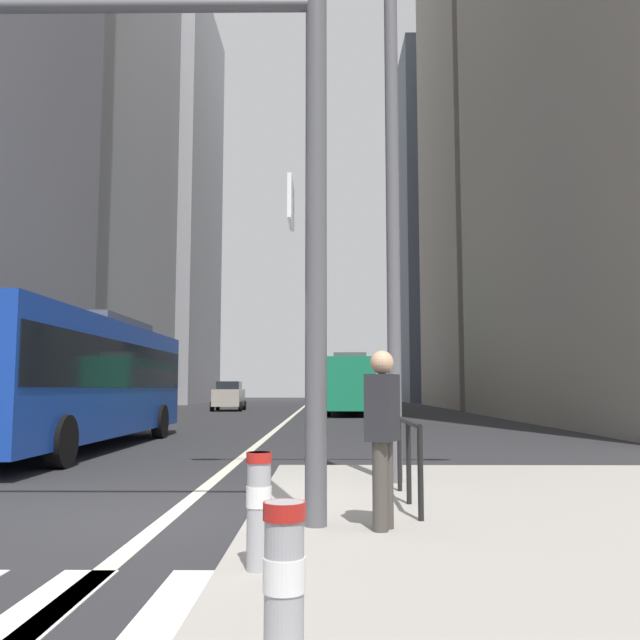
% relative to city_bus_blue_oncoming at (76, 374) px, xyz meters
% --- Properties ---
extents(ground_plane, '(160.00, 160.00, 0.00)m').
position_rel_city_bus_blue_oncoming_xyz_m(ground_plane, '(4.36, 11.45, -1.84)').
color(ground_plane, '#28282B').
extents(lane_centre_line, '(0.20, 80.00, 0.01)m').
position_rel_city_bus_blue_oncoming_xyz_m(lane_centre_line, '(4.36, 21.45, -1.83)').
color(lane_centre_line, beige).
rests_on(lane_centre_line, ground).
extents(office_tower_left_mid, '(10.55, 20.04, 45.70)m').
position_rel_city_bus_blue_oncoming_xyz_m(office_tower_left_mid, '(-11.64, 28.93, 21.02)').
color(office_tower_left_mid, '#9E9EA3').
rests_on(office_tower_left_mid, ground).
extents(office_tower_left_far, '(11.04, 18.05, 42.11)m').
position_rel_city_bus_blue_oncoming_xyz_m(office_tower_left_far, '(-11.64, 52.52, 19.22)').
color(office_tower_left_far, '#9E9EA3').
rests_on(office_tower_left_far, ground).
extents(office_tower_right_mid, '(12.68, 18.16, 48.53)m').
position_rel_city_bus_blue_oncoming_xyz_m(office_tower_right_mid, '(21.36, 37.55, 22.43)').
color(office_tower_right_mid, gray).
rests_on(office_tower_right_mid, ground).
extents(office_tower_right_far, '(13.56, 24.79, 39.06)m').
position_rel_city_bus_blue_oncoming_xyz_m(office_tower_right_far, '(21.36, 64.11, 17.69)').
color(office_tower_right_far, slate).
rests_on(office_tower_right_far, ground).
extents(city_bus_blue_oncoming, '(2.72, 11.95, 3.40)m').
position_rel_city_bus_blue_oncoming_xyz_m(city_bus_blue_oncoming, '(0.00, 0.00, 0.00)').
color(city_bus_blue_oncoming, '#14389E').
rests_on(city_bus_blue_oncoming, ground).
extents(city_bus_red_receding, '(2.94, 11.85, 3.40)m').
position_rel_city_bus_blue_oncoming_xyz_m(city_bus_red_receding, '(7.55, 23.17, -0.00)').
color(city_bus_red_receding, '#198456').
rests_on(city_bus_red_receding, ground).
extents(car_oncoming_mid, '(2.14, 4.20, 1.94)m').
position_rel_city_bus_blue_oncoming_xyz_m(car_oncoming_mid, '(-0.31, 28.59, -0.85)').
color(car_oncoming_mid, '#B2A899').
rests_on(car_oncoming_mid, ground).
extents(car_receding_near, '(2.04, 4.15, 1.94)m').
position_rel_city_bus_blue_oncoming_xyz_m(car_receding_near, '(6.64, 42.87, -0.85)').
color(car_receding_near, maroon).
rests_on(car_receding_near, ground).
extents(car_receding_far, '(2.14, 4.22, 1.94)m').
position_rel_city_bus_blue_oncoming_xyz_m(car_receding_far, '(8.84, 47.59, -0.85)').
color(car_receding_far, silver).
rests_on(car_receding_far, ground).
extents(traffic_signal_gantry, '(5.74, 0.65, 6.00)m').
position_rel_city_bus_blue_oncoming_xyz_m(traffic_signal_gantry, '(4.20, -9.88, 2.25)').
color(traffic_signal_gantry, '#515156').
rests_on(traffic_signal_gantry, median_island).
extents(street_lamp_post, '(5.50, 0.32, 8.00)m').
position_rel_city_bus_blue_oncoming_xyz_m(street_lamp_post, '(7.19, -6.76, 3.45)').
color(street_lamp_post, '#56565B').
rests_on(street_lamp_post, median_island).
extents(bollard_front, '(0.20, 0.20, 0.84)m').
position_rel_city_bus_blue_oncoming_xyz_m(bollard_front, '(6.01, -13.55, -1.22)').
color(bollard_front, '#99999E').
rests_on(bollard_front, median_island).
extents(bollard_left, '(0.20, 0.20, 0.87)m').
position_rel_city_bus_blue_oncoming_xyz_m(bollard_left, '(5.69, -11.49, -1.20)').
color(bollard_left, '#99999E').
rests_on(bollard_left, median_island).
extents(pedestrian_railing, '(0.06, 3.07, 0.98)m').
position_rel_city_bus_blue_oncoming_xyz_m(pedestrian_railing, '(7.16, -8.08, -1.00)').
color(pedestrian_railing, black).
rests_on(pedestrian_railing, median_island).
extents(pedestrian_waiting, '(0.37, 0.44, 1.72)m').
position_rel_city_bus_blue_oncoming_xyz_m(pedestrian_waiting, '(6.74, -10.03, -0.73)').
color(pedestrian_waiting, '#423D38').
rests_on(pedestrian_waiting, median_island).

